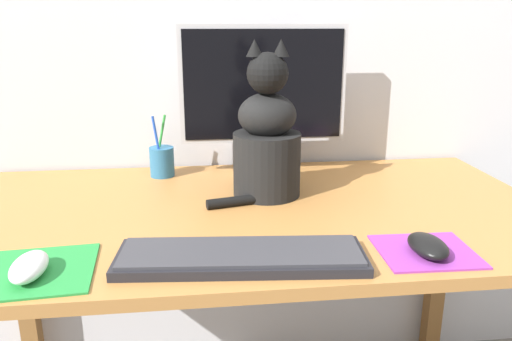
% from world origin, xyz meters
% --- Properties ---
extents(desk, '(1.39, 0.75, 0.70)m').
position_xyz_m(desk, '(0.00, 0.00, 0.62)').
color(desk, '#A87038').
rests_on(desk, ground_plane).
extents(monitor, '(0.46, 0.17, 0.41)m').
position_xyz_m(monitor, '(0.06, 0.28, 0.93)').
color(monitor, '#B2B2B7').
rests_on(monitor, desk).
extents(keyboard, '(0.46, 0.17, 0.02)m').
position_xyz_m(keyboard, '(-0.05, -0.27, 0.72)').
color(keyboard, black).
rests_on(keyboard, desk).
extents(mousepad_left, '(0.23, 0.20, 0.00)m').
position_xyz_m(mousepad_left, '(-0.42, -0.27, 0.71)').
color(mousepad_left, '#238438').
rests_on(mousepad_left, desk).
extents(mousepad_right, '(0.18, 0.16, 0.00)m').
position_xyz_m(mousepad_right, '(0.30, -0.27, 0.71)').
color(mousepad_right, purple).
rests_on(mousepad_right, desk).
extents(computer_mouse_left, '(0.06, 0.11, 0.03)m').
position_xyz_m(computer_mouse_left, '(-0.41, -0.29, 0.73)').
color(computer_mouse_left, white).
rests_on(computer_mouse_left, mousepad_left).
extents(computer_mouse_right, '(0.07, 0.11, 0.03)m').
position_xyz_m(computer_mouse_right, '(0.30, -0.28, 0.72)').
color(computer_mouse_right, black).
rests_on(computer_mouse_right, mousepad_right).
extents(cat, '(0.25, 0.19, 0.38)m').
position_xyz_m(cat, '(0.05, 0.09, 0.85)').
color(cat, black).
rests_on(cat, desk).
extents(pen_cup, '(0.07, 0.07, 0.17)m').
position_xyz_m(pen_cup, '(-0.22, 0.28, 0.75)').
color(pen_cup, '#286089').
rests_on(pen_cup, desk).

